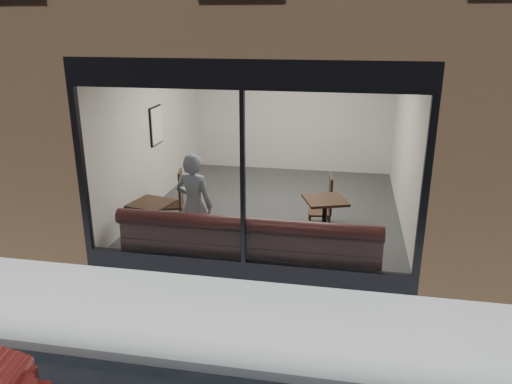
% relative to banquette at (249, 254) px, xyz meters
% --- Properties ---
extents(ground, '(120.00, 120.00, 0.00)m').
position_rel_banquette_xyz_m(ground, '(0.00, -2.45, -0.23)').
color(ground, black).
rests_on(ground, ground).
extents(sidewalk_near, '(40.00, 2.00, 0.01)m').
position_rel_banquette_xyz_m(sidewalk_near, '(0.00, -1.45, -0.22)').
color(sidewalk_near, gray).
rests_on(sidewalk_near, ground).
extents(kerb_near, '(40.00, 0.10, 0.12)m').
position_rel_banquette_xyz_m(kerb_near, '(0.00, -2.50, -0.17)').
color(kerb_near, gray).
rests_on(kerb_near, ground).
extents(host_building_pier_left, '(2.50, 12.00, 3.20)m').
position_rel_banquette_xyz_m(host_building_pier_left, '(-3.75, 5.55, 1.38)').
color(host_building_pier_left, brown).
rests_on(host_building_pier_left, ground).
extents(host_building_pier_right, '(2.50, 12.00, 3.20)m').
position_rel_banquette_xyz_m(host_building_pier_right, '(3.75, 5.55, 1.38)').
color(host_building_pier_right, brown).
rests_on(host_building_pier_right, ground).
extents(host_building_backfill, '(5.00, 6.00, 3.20)m').
position_rel_banquette_xyz_m(host_building_backfill, '(0.00, 8.55, 1.38)').
color(host_building_backfill, brown).
rests_on(host_building_backfill, ground).
extents(cafe_floor, '(6.00, 6.00, 0.00)m').
position_rel_banquette_xyz_m(cafe_floor, '(0.00, 2.55, -0.21)').
color(cafe_floor, '#2D2D30').
rests_on(cafe_floor, ground).
extents(cafe_ceiling, '(6.00, 6.00, 0.00)m').
position_rel_banquette_xyz_m(cafe_ceiling, '(0.00, 2.55, 2.97)').
color(cafe_ceiling, white).
rests_on(cafe_ceiling, host_building_upper).
extents(cafe_wall_back, '(5.00, 0.00, 5.00)m').
position_rel_banquette_xyz_m(cafe_wall_back, '(0.00, 5.54, 1.37)').
color(cafe_wall_back, silver).
rests_on(cafe_wall_back, ground).
extents(cafe_wall_left, '(0.00, 6.00, 6.00)m').
position_rel_banquette_xyz_m(cafe_wall_left, '(-2.49, 2.55, 1.37)').
color(cafe_wall_left, silver).
rests_on(cafe_wall_left, ground).
extents(cafe_wall_right, '(0.00, 6.00, 6.00)m').
position_rel_banquette_xyz_m(cafe_wall_right, '(2.49, 2.55, 1.37)').
color(cafe_wall_right, silver).
rests_on(cafe_wall_right, ground).
extents(storefront_kick, '(5.00, 0.10, 0.30)m').
position_rel_banquette_xyz_m(storefront_kick, '(0.00, -0.40, -0.08)').
color(storefront_kick, black).
rests_on(storefront_kick, ground).
extents(storefront_header, '(5.00, 0.10, 0.40)m').
position_rel_banquette_xyz_m(storefront_header, '(0.00, -0.40, 2.77)').
color(storefront_header, black).
rests_on(storefront_header, host_building_upper).
extents(storefront_mullion, '(0.06, 0.10, 2.50)m').
position_rel_banquette_xyz_m(storefront_mullion, '(0.00, -0.40, 1.32)').
color(storefront_mullion, black).
rests_on(storefront_mullion, storefront_kick).
extents(storefront_glass, '(4.80, 0.00, 4.80)m').
position_rel_banquette_xyz_m(storefront_glass, '(0.00, -0.43, 1.33)').
color(storefront_glass, white).
rests_on(storefront_glass, storefront_kick).
extents(banquette, '(4.00, 0.55, 0.45)m').
position_rel_banquette_xyz_m(banquette, '(0.00, 0.00, 0.00)').
color(banquette, '#3A1615').
rests_on(banquette, cafe_floor).
extents(person, '(0.69, 0.53, 1.72)m').
position_rel_banquette_xyz_m(person, '(-0.96, 0.30, 0.63)').
color(person, '#96B3C5').
rests_on(person, cafe_floor).
extents(cafe_table_left, '(0.78, 0.78, 0.04)m').
position_rel_banquette_xyz_m(cafe_table_left, '(-1.79, 0.55, 0.52)').
color(cafe_table_left, black).
rests_on(cafe_table_left, cafe_floor).
extents(cafe_table_right, '(0.87, 0.87, 0.04)m').
position_rel_banquette_xyz_m(cafe_table_right, '(1.09, 1.27, 0.52)').
color(cafe_table_right, black).
rests_on(cafe_table_right, cafe_floor).
extents(cafe_chair_left, '(0.52, 0.52, 0.04)m').
position_rel_banquette_xyz_m(cafe_chair_left, '(-1.91, 1.81, 0.01)').
color(cafe_chair_left, black).
rests_on(cafe_chair_left, cafe_floor).
extents(cafe_chair_right, '(0.44, 0.44, 0.04)m').
position_rel_banquette_xyz_m(cafe_chair_right, '(0.96, 1.96, 0.01)').
color(cafe_chair_right, black).
rests_on(cafe_chair_right, cafe_floor).
extents(wall_poster, '(0.02, 0.55, 0.73)m').
position_rel_banquette_xyz_m(wall_poster, '(-2.45, 2.64, 1.42)').
color(wall_poster, white).
rests_on(wall_poster, cafe_wall_left).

